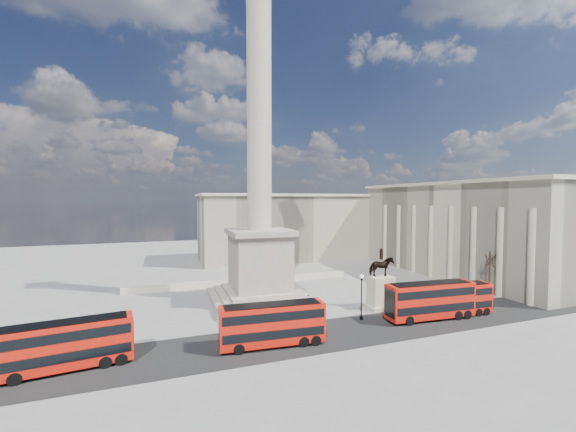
# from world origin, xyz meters

# --- Properties ---
(ground) EXTENTS (180.00, 180.00, 0.00)m
(ground) POSITION_xyz_m (0.00, 0.00, 0.00)
(ground) COLOR gray
(ground) RESTS_ON ground
(asphalt_road) EXTENTS (120.00, 9.00, 0.01)m
(asphalt_road) POSITION_xyz_m (5.00, -10.00, 0.00)
(asphalt_road) COLOR #252525
(asphalt_road) RESTS_ON ground
(nelsons_column) EXTENTS (14.00, 14.00, 49.85)m
(nelsons_column) POSITION_xyz_m (0.00, 5.00, 12.92)
(nelsons_column) COLOR #AB9D8E
(nelsons_column) RESTS_ON ground
(balustrade_wall) EXTENTS (40.00, 0.60, 1.10)m
(balustrade_wall) POSITION_xyz_m (0.00, 16.00, 0.55)
(balustrade_wall) COLOR beige
(balustrade_wall) RESTS_ON ground
(building_east) EXTENTS (19.00, 46.00, 18.60)m
(building_east) POSITION_xyz_m (45.00, 10.00, 9.32)
(building_east) COLOR beige
(building_east) RESTS_ON ground
(building_northeast) EXTENTS (51.00, 17.00, 16.60)m
(building_northeast) POSITION_xyz_m (20.00, 40.00, 8.32)
(building_northeast) COLOR beige
(building_northeast) RESTS_ON ground
(red_bus_a) EXTENTS (11.04, 3.80, 4.38)m
(red_bus_a) POSITION_xyz_m (-21.64, -9.71, 2.30)
(red_bus_a) COLOR red
(red_bus_a) RESTS_ON ground
(red_bus_b) EXTENTS (11.09, 3.29, 4.44)m
(red_bus_b) POSITION_xyz_m (-2.90, -10.96, 2.33)
(red_bus_b) COLOR red
(red_bus_b) RESTS_ON ground
(red_bus_c) EXTENTS (11.76, 3.45, 4.71)m
(red_bus_c) POSITION_xyz_m (18.35, -9.89, 2.47)
(red_bus_c) COLOR red
(red_bus_c) RESTS_ON ground
(red_bus_d) EXTENTS (10.45, 3.01, 4.19)m
(red_bus_d) POSITION_xyz_m (22.30, -9.86, 2.20)
(red_bus_d) COLOR red
(red_bus_d) RESTS_ON ground
(victorian_lamp) EXTENTS (0.49, 0.49, 5.77)m
(victorian_lamp) POSITION_xyz_m (10.00, -7.10, 3.40)
(victorian_lamp) COLOR black
(victorian_lamp) RESTS_ON ground
(equestrian_statue) EXTENTS (4.07, 3.05, 8.45)m
(equestrian_statue) POSITION_xyz_m (15.07, -3.89, 2.94)
(equestrian_statue) COLOR beige
(equestrian_statue) RESTS_ON ground
(bare_tree_near) EXTENTS (1.69, 1.69, 7.38)m
(bare_tree_near) POSITION_xyz_m (35.22, -3.98, 5.82)
(bare_tree_near) COLOR #332319
(bare_tree_near) RESTS_ON ground
(bare_tree_mid) EXTENTS (2.03, 2.03, 7.68)m
(bare_tree_mid) POSITION_xyz_m (38.84, 7.89, 6.05)
(bare_tree_mid) COLOR #332319
(bare_tree_mid) RESTS_ON ground
(bare_tree_far) EXTENTS (2.02, 2.02, 8.27)m
(bare_tree_far) POSITION_xyz_m (39.30, 11.98, 6.51)
(bare_tree_far) COLOR #332319
(bare_tree_far) RESTS_ON ground
(pedestrian_walking) EXTENTS (0.70, 0.54, 1.69)m
(pedestrian_walking) POSITION_xyz_m (18.05, -6.50, 0.85)
(pedestrian_walking) COLOR black
(pedestrian_walking) RESTS_ON ground
(pedestrian_standing) EXTENTS (0.99, 0.94, 1.61)m
(pedestrian_standing) POSITION_xyz_m (30.58, -6.50, 0.81)
(pedestrian_standing) COLOR black
(pedestrian_standing) RESTS_ON ground
(pedestrian_crossing) EXTENTS (0.63, 1.05, 1.66)m
(pedestrian_crossing) POSITION_xyz_m (5.89, 0.27, 0.83)
(pedestrian_crossing) COLOR black
(pedestrian_crossing) RESTS_ON ground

